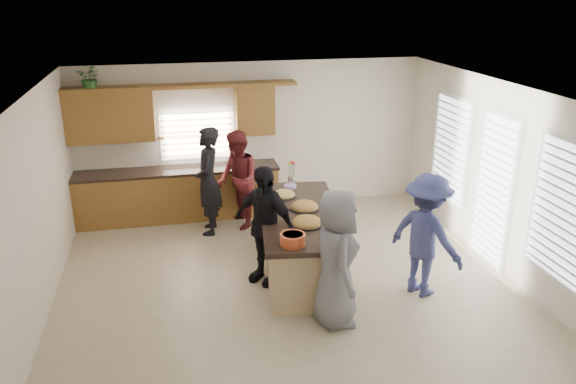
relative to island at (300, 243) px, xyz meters
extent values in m
plane|color=#C4B592|center=(-0.28, -0.21, -0.45)|extent=(6.50, 6.50, 0.00)
cube|color=silver|center=(-0.28, 2.79, 0.95)|extent=(6.50, 0.02, 2.80)
cube|color=silver|center=(-0.28, -3.21, 0.95)|extent=(6.50, 0.02, 2.80)
cube|color=silver|center=(-3.53, -0.21, 0.95)|extent=(0.02, 6.00, 2.80)
cube|color=silver|center=(2.97, -0.21, 0.95)|extent=(0.02, 6.00, 2.80)
cube|color=white|center=(-0.28, -0.21, 2.35)|extent=(6.50, 6.00, 0.02)
cube|color=brown|center=(-1.71, 2.48, 0.00)|extent=(3.65, 0.62, 0.90)
cube|color=black|center=(-1.71, 2.48, 0.47)|extent=(3.70, 0.65, 0.05)
cube|color=brown|center=(-2.78, 2.61, 1.50)|extent=(1.50, 0.36, 0.90)
cube|color=brown|center=(-0.23, 2.61, 1.50)|extent=(0.70, 0.36, 0.90)
cube|color=brown|center=(-1.51, 2.61, 1.98)|extent=(4.05, 0.40, 0.06)
cube|color=brown|center=(-1.28, 2.75, 1.02)|extent=(1.35, 0.08, 0.85)
cube|color=white|center=(2.94, 1.09, 0.97)|extent=(0.06, 1.10, 1.75)
cube|color=white|center=(2.94, -0.31, 0.72)|extent=(0.06, 0.85, 2.25)
cube|color=white|center=(2.94, -1.81, 0.97)|extent=(0.06, 1.10, 1.75)
cube|color=tan|center=(0.00, 0.00, -0.01)|extent=(1.32, 2.61, 0.88)
cube|color=black|center=(0.00, 0.00, 0.46)|extent=(1.50, 2.83, 0.07)
cube|color=black|center=(0.00, 0.00, -0.41)|extent=(1.23, 2.52, 0.08)
cylinder|color=black|center=(-0.02, -0.47, 0.51)|extent=(0.47, 0.47, 0.02)
ellipsoid|color=#B98C3A|center=(-0.02, -0.47, 0.53)|extent=(0.43, 0.43, 0.19)
cylinder|color=black|center=(0.10, 0.11, 0.51)|extent=(0.45, 0.45, 0.02)
ellipsoid|color=#B98C3A|center=(0.10, 0.11, 0.53)|extent=(0.41, 0.41, 0.18)
cylinder|color=black|center=(-0.10, 0.69, 0.51)|extent=(0.39, 0.39, 0.02)
ellipsoid|color=#D8B65C|center=(-0.10, 0.69, 0.53)|extent=(0.35, 0.35, 0.16)
cylinder|color=#C74D24|center=(-0.35, -1.05, 0.57)|extent=(0.33, 0.33, 0.15)
cylinder|color=#F4F0C2|center=(-0.35, -1.05, 0.63)|extent=(0.27, 0.27, 0.04)
cylinder|color=white|center=(0.21, -0.86, 0.54)|extent=(0.08, 0.08, 0.09)
cylinder|color=#BB90D1|center=(0.09, 1.06, 0.52)|extent=(0.20, 0.20, 0.05)
cylinder|color=silver|center=(0.14, 1.17, 0.58)|extent=(0.13, 0.13, 0.16)
imported|color=#34752F|center=(-3.03, 2.61, 2.17)|extent=(0.50, 0.47, 0.45)
imported|color=black|center=(-1.20, 1.72, 0.49)|extent=(0.53, 0.74, 1.88)
imported|color=maroon|center=(-0.68, 1.86, 0.42)|extent=(0.82, 0.97, 1.75)
imported|color=black|center=(-0.57, -0.19, 0.43)|extent=(1.02, 1.06, 1.77)
imported|color=navy|center=(1.53, -1.01, 0.43)|extent=(1.12, 1.31, 1.76)
imported|color=slate|center=(0.11, -1.45, 0.45)|extent=(0.63, 0.92, 1.80)
camera|label=1|loc=(-1.81, -7.43, 3.63)|focal=35.00mm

